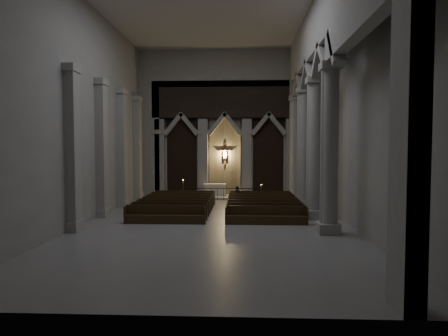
% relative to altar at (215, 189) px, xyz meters
% --- Properties ---
extents(room, '(24.00, 24.10, 12.00)m').
position_rel_altar_xyz_m(room, '(0.81, -11.08, 6.98)').
color(room, gray).
rests_on(room, ground).
extents(sanctuary_wall, '(14.00, 0.77, 12.00)m').
position_rel_altar_xyz_m(sanctuary_wall, '(0.81, 0.46, 5.99)').
color(sanctuary_wall, '#A7A59C').
rests_on(sanctuary_wall, ground).
extents(right_arcade, '(1.00, 24.00, 12.00)m').
position_rel_altar_xyz_m(right_arcade, '(6.31, -9.75, 7.20)').
color(right_arcade, '#A7A59C').
rests_on(right_arcade, ground).
extents(left_pilasters, '(0.60, 13.00, 8.03)m').
position_rel_altar_xyz_m(left_pilasters, '(-5.94, -7.58, 3.29)').
color(left_pilasters, '#A7A59C').
rests_on(left_pilasters, ground).
extents(sanctuary_step, '(8.50, 2.60, 0.15)m').
position_rel_altar_xyz_m(sanctuary_step, '(0.81, -0.48, -0.55)').
color(sanctuary_step, '#A7A59C').
rests_on(sanctuary_step, ground).
extents(altar, '(1.85, 0.74, 0.94)m').
position_rel_altar_xyz_m(altar, '(0.00, 0.00, 0.00)').
color(altar, silver).
rests_on(altar, sanctuary_step).
extents(altar_rail, '(4.86, 0.09, 0.95)m').
position_rel_altar_xyz_m(altar_rail, '(0.81, -1.83, 0.01)').
color(altar_rail, black).
rests_on(altar_rail, ground).
extents(candle_stand_left, '(0.27, 0.27, 1.62)m').
position_rel_altar_xyz_m(candle_stand_left, '(-2.28, -2.18, -0.18)').
color(candle_stand_left, olive).
rests_on(candle_stand_left, ground).
extents(candle_stand_right, '(0.21, 0.21, 1.24)m').
position_rel_altar_xyz_m(candle_stand_right, '(3.70, -2.02, -0.29)').
color(candle_stand_right, olive).
rests_on(candle_stand_right, ground).
extents(pews, '(9.76, 7.67, 0.97)m').
position_rel_altar_xyz_m(pews, '(0.81, -7.84, -0.31)').
color(pews, black).
rests_on(pews, ground).
extents(worshipper, '(0.55, 0.41, 1.37)m').
position_rel_altar_xyz_m(worshipper, '(1.92, -4.88, 0.06)').
color(worshipper, black).
rests_on(worshipper, ground).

